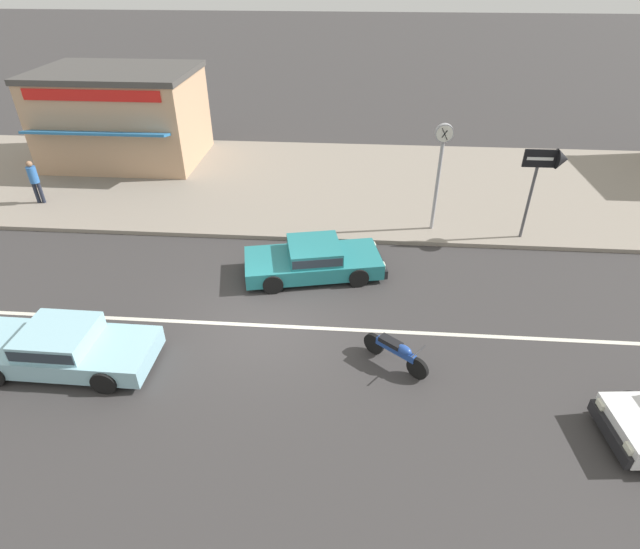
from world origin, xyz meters
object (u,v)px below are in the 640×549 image
object	(u,v)px
motorcycle_0	(396,352)
pedestrian_mid_kerb	(34,179)
arrow_signboard	(554,165)
shopfront_corner_warung	(123,116)
street_clock	(441,155)
sedan_teal_3	(314,259)
sedan_pale_blue_0	(62,347)

from	to	relation	value
motorcycle_0	pedestrian_mid_kerb	world-z (taller)	pedestrian_mid_kerb
arrow_signboard	pedestrian_mid_kerb	bearing A→B (deg)	175.59
pedestrian_mid_kerb	shopfront_corner_warung	world-z (taller)	shopfront_corner_warung
street_clock	shopfront_corner_warung	distance (m)	14.70
sedan_teal_3	arrow_signboard	distance (m)	8.19
sedan_teal_3	street_clock	bearing A→B (deg)	37.91
pedestrian_mid_kerb	street_clock	bearing A→B (deg)	-3.78
street_clock	pedestrian_mid_kerb	distance (m)	15.16
motorcycle_0	shopfront_corner_warung	xyz separation A→B (m)	(-11.78, 12.98, 1.74)
sedan_teal_3	pedestrian_mid_kerb	xyz separation A→B (m)	(-11.09, 4.06, 0.61)
sedan_pale_blue_0	arrow_signboard	xyz separation A→B (m)	(13.08, 7.09, 2.25)
sedan_teal_3	motorcycle_0	distance (m)	4.54
sedan_pale_blue_0	pedestrian_mid_kerb	size ratio (longest dim) A/B	2.61
street_clock	pedestrian_mid_kerb	size ratio (longest dim) A/B	2.19
sedan_pale_blue_0	sedan_teal_3	world-z (taller)	same
sedan_teal_3	street_clock	xyz separation A→B (m)	(3.94, 3.07, 2.32)
pedestrian_mid_kerb	shopfront_corner_warung	size ratio (longest dim) A/B	0.25
sedan_pale_blue_0	sedan_teal_3	bearing A→B (deg)	38.22
arrow_signboard	shopfront_corner_warung	bearing A→B (deg)	159.10
sedan_teal_3	pedestrian_mid_kerb	world-z (taller)	pedestrian_mid_kerb
street_clock	pedestrian_mid_kerb	xyz separation A→B (m)	(-15.03, 0.99, -1.71)
sedan_pale_blue_0	arrow_signboard	world-z (taller)	arrow_signboard
motorcycle_0	arrow_signboard	bearing A→B (deg)	51.98
motorcycle_0	street_clock	distance (m)	7.56
sedan_pale_blue_0	street_clock	distance (m)	12.42
motorcycle_0	arrow_signboard	size ratio (longest dim) A/B	0.48
sedan_pale_blue_0	arrow_signboard	distance (m)	15.05
sedan_pale_blue_0	shopfront_corner_warung	size ratio (longest dim) A/B	0.65
sedan_pale_blue_0	shopfront_corner_warung	bearing A→B (deg)	105.68
arrow_signboard	sedan_teal_3	bearing A→B (deg)	-160.47
motorcycle_0	shopfront_corner_warung	bearing A→B (deg)	132.22
shopfront_corner_warung	arrow_signboard	bearing A→B (deg)	-20.90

